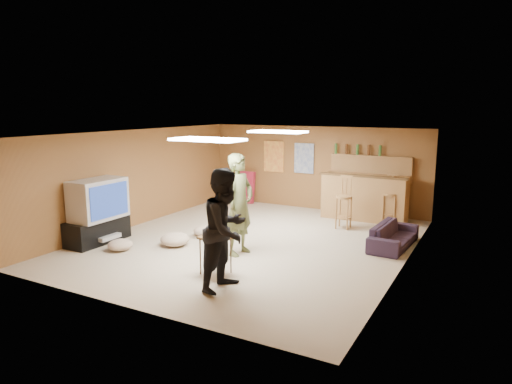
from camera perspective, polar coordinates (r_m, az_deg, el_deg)
The scene contains 32 objects.
ground at distance 9.33m, azimuth -0.59°, elevation -6.25°, with size 7.00×7.00×0.00m, color tan.
ceiling at distance 8.94m, azimuth -0.61°, elevation 7.37°, with size 6.00×7.00×0.02m, color silver.
wall_back at distance 12.22m, azimuth 7.38°, elevation 2.98°, with size 6.00×0.02×2.20m, color brown.
wall_front at distance 6.32m, azimuth -16.21°, elevation -4.57°, with size 6.00×0.02×2.20m, color brown.
wall_left at distance 10.83m, azimuth -14.64°, elevation 1.74°, with size 0.02×7.00×2.20m, color brown.
wall_right at distance 8.09m, azimuth 18.35°, elevation -1.40°, with size 0.02×7.00×2.20m, color brown.
tv_stand at distance 9.77m, azimuth -19.18°, elevation -4.55°, with size 0.55×1.30×0.50m, color black.
dvd_box at distance 9.64m, azimuth -18.26°, elevation -5.31°, with size 0.35×0.50×0.08m, color #B2B2B7.
tv_body at distance 9.58m, azimuth -19.13°, elevation -0.85°, with size 0.60×1.10×0.80m, color #B2B2B7.
tv_screen at distance 9.36m, azimuth -17.85°, elevation -1.04°, with size 0.02×0.95×0.65m, color navy.
bar_counter at distance 11.33m, azimuth 13.40°, elevation -0.64°, with size 2.00×0.60×1.10m, color olive.
bar_lip at distance 11.00m, azimuth 13.18°, elevation 1.94°, with size 2.10×0.12×0.05m, color #432C15.
bar_shelf at distance 11.63m, azimuth 14.18°, elevation 4.34°, with size 2.00×0.18×0.05m, color olive.
bar_backing at distance 11.68m, azimuth 14.14°, elevation 2.89°, with size 2.00×0.14×0.60m, color olive.
poster_left at distance 12.63m, azimuth 2.24°, elevation 4.45°, with size 0.60×0.03×0.85m, color #BF3F26.
poster_right at distance 12.26m, azimuth 6.03°, elevation 4.21°, with size 0.55×0.03×0.80m, color #334C99.
folding_chair_stack at distance 12.98m, azimuth -1.27°, elevation 0.61°, with size 0.50×0.14×0.90m, color #A51E37.
ceiling_panel_front at distance 7.67m, azimuth -6.08°, elevation 6.54°, with size 1.20×0.60×0.04m, color white.
ceiling_panel_back at distance 10.01m, azimuth 2.74°, elevation 7.53°, with size 1.20×0.60×0.04m, color white.
person_olive at distance 8.37m, azimuth -2.08°, elevation -1.57°, with size 0.69×0.45×1.88m, color #5B6339.
person_black at distance 6.79m, azimuth -3.77°, elevation -4.69°, with size 0.89×0.69×1.84m, color black.
sofa at distance 9.36m, azimuth 16.83°, elevation -5.22°, with size 1.56×0.61×0.45m, color black.
tray_table at distance 7.57m, azimuth -5.07°, elevation -7.88°, with size 0.48×0.38×0.62m, color #432C15.
cup_red_near at distance 7.55m, azimuth -5.84°, elevation -5.06°, with size 0.07×0.07×0.10m, color #B80C11.
cup_red_far at distance 7.35m, azimuth -5.03°, elevation -5.44°, with size 0.08×0.08×0.11m, color #B80C11.
cup_blue at distance 7.45m, azimuth -3.95°, elevation -5.22°, with size 0.08×0.08×0.11m, color navy.
bar_stool_left at distance 10.41m, azimuth 10.92°, elevation -1.61°, with size 0.34×0.34×1.07m, color olive, non-canonical shape.
bar_stool_right at distance 10.99m, azimuth 16.45°, elevation -0.95°, with size 0.37×0.37×1.17m, color olive, non-canonical shape.
cushion_near_tv at distance 9.20m, azimuth -10.11°, elevation -5.84°, with size 0.57×0.57×0.26m, color tan.
cushion_mid at distance 9.78m, azimuth -6.39°, elevation -4.86°, with size 0.49×0.49×0.22m, color tan.
cushion_far at distance 9.16m, azimuth -16.62°, elevation -6.35°, with size 0.47×0.47×0.21m, color tan.
bottle_row at distance 11.68m, azimuth 12.57°, elevation 5.20°, with size 1.20×0.08×0.26m, color #3F7233, non-canonical shape.
Camera 1 is at (4.32, -7.81, 2.71)m, focal length 32.00 mm.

